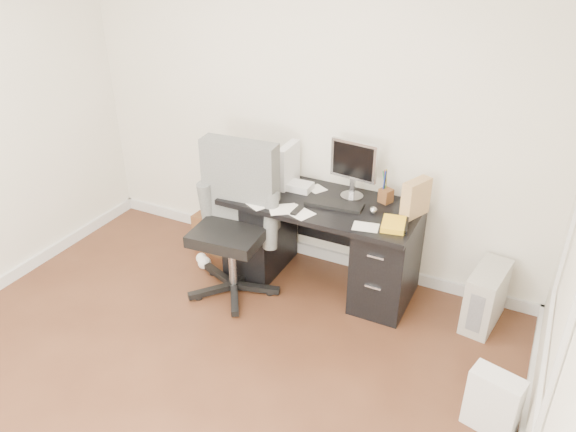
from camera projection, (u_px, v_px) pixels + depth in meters
name	position (u px, v px, depth m)	size (l,w,h in m)	color
ground	(168.00, 407.00, 3.49)	(4.00, 4.00, 0.00)	#422315
room_shell	(142.00, 160.00, 2.70)	(4.02, 4.02, 2.71)	beige
desk	(321.00, 240.00, 4.47)	(1.50, 0.70, 0.75)	black
loose_papers	(296.00, 199.00, 4.34)	(1.10, 0.60, 0.00)	white
lcd_monitor	(353.00, 169.00, 4.25)	(0.37, 0.21, 0.47)	#ACACB1
keyboard	(334.00, 204.00, 4.23)	(0.43, 0.15, 0.02)	black
computer_mouse	(373.00, 210.00, 4.11)	(0.06, 0.06, 0.06)	#ACACB1
travel_mug	(263.00, 178.00, 4.46)	(0.08, 0.08, 0.17)	navy
white_binder	(288.00, 165.00, 4.48)	(0.14, 0.30, 0.34)	silver
magazine_file	(416.00, 198.00, 4.05)	(0.12, 0.24, 0.28)	#9E704C
pen_cup	(387.00, 187.00, 4.23)	(0.11, 0.11, 0.26)	#5A2E19
yellow_book	(395.00, 224.00, 3.95)	(0.17, 0.22, 0.04)	yellow
paper_remote	(299.00, 211.00, 4.14)	(0.22, 0.18, 0.02)	white
office_chair	(231.00, 225.00, 4.27)	(0.69, 0.69, 1.21)	#4B4E4B
pc_tower	(486.00, 297.00, 4.10)	(0.21, 0.46, 0.46)	#A7A497
shopping_bag	(493.00, 402.00, 3.26)	(0.30, 0.21, 0.40)	white
wicker_basket	(219.00, 230.00, 5.07)	(0.35, 0.35, 0.35)	#522E18
desk_printer	(371.00, 274.00, 4.61)	(0.30, 0.25, 0.18)	#5C5C61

